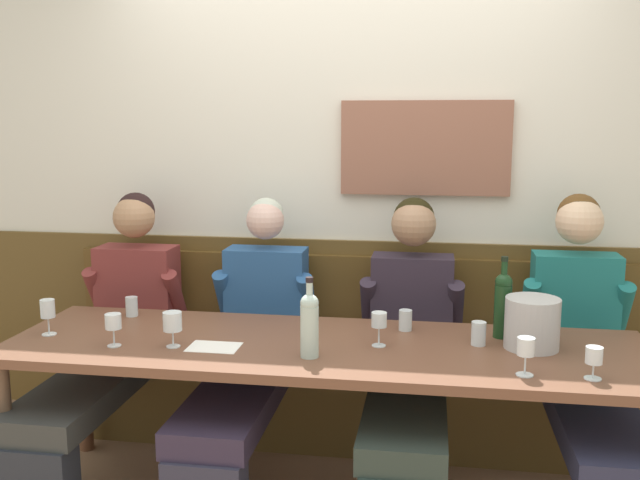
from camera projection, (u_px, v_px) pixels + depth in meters
room_wall_back at (352, 167)px, 3.73m from camera, size 6.80×0.12×2.80m
wood_wainscot_panel at (349, 333)px, 3.82m from camera, size 6.80×0.03×1.02m
wall_bench at (344, 387)px, 3.66m from camera, size 2.98×0.42×0.94m
dining_table at (324, 359)px, 2.95m from camera, size 2.68×0.80×0.73m
person_left_seat at (111, 333)px, 3.43m from camera, size 0.51×1.23×1.28m
person_right_seat at (250, 346)px, 3.31m from camera, size 0.51×1.22×1.26m
person_center_right_seat at (409, 348)px, 3.20m from camera, size 0.50×1.23×1.28m
person_center_left_seat at (587, 354)px, 3.08m from camera, size 0.50×1.23×1.31m
ice_bucket at (532, 323)px, 2.86m from camera, size 0.22×0.22×0.21m
wine_bottle_amber_mid at (310, 323)px, 2.75m from camera, size 0.07×0.07×0.32m
wine_bottle_green_tall at (503, 303)px, 3.00m from camera, size 0.07×0.07×0.35m
wine_glass_left_end at (113, 323)px, 2.89m from camera, size 0.07×0.07×0.14m
wine_glass_near_bucket at (172, 322)px, 2.88m from camera, size 0.08×0.08×0.15m
wine_glass_right_end at (48, 311)px, 3.04m from camera, size 0.06×0.06×0.16m
wine_glass_center_front at (594, 358)px, 2.52m from camera, size 0.06×0.06×0.12m
wine_glass_mid_right at (379, 321)px, 2.89m from camera, size 0.06×0.06×0.14m
wine_glass_mid_left at (526, 348)px, 2.56m from camera, size 0.06×0.06×0.14m
water_tumbler_right at (132, 306)px, 3.35m from camera, size 0.06×0.06×0.09m
water_tumbler_center at (405, 320)px, 3.12m from camera, size 0.06×0.06×0.09m
water_tumbler_left at (479, 333)px, 2.91m from camera, size 0.06×0.06×0.10m
tasting_sheet_left_guest at (214, 347)px, 2.89m from camera, size 0.21×0.15×0.00m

